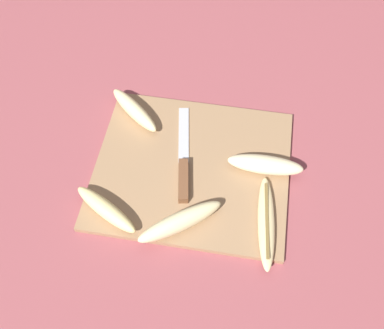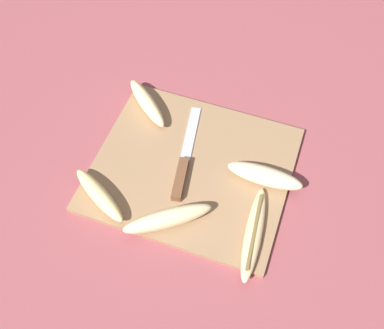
{
  "view_description": "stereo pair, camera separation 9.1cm",
  "coord_description": "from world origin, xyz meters",
  "px_view_note": "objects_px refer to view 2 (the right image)",
  "views": [
    {
      "loc": [
        0.08,
        -0.5,
        0.81
      ],
      "look_at": [
        0.0,
        0.0,
        0.02
      ],
      "focal_mm": 42.0,
      "sensor_mm": 36.0,
      "label": 1
    },
    {
      "loc": [
        0.17,
        -0.48,
        0.81
      ],
      "look_at": [
        0.0,
        0.0,
        0.02
      ],
      "focal_mm": 42.0,
      "sensor_mm": 36.0,
      "label": 2
    }
  ],
  "objects_px": {
    "banana_cream_curved": "(265,176)",
    "banana_golden_short": "(99,195)",
    "banana_soft_right": "(169,219)",
    "banana_mellow_near": "(254,233)",
    "banana_ripe_center": "(147,103)",
    "knife": "(183,168)"
  },
  "relations": [
    {
      "from": "knife",
      "to": "banana_mellow_near",
      "type": "bearing_deg",
      "value": -37.3
    },
    {
      "from": "banana_cream_curved",
      "to": "banana_mellow_near",
      "type": "bearing_deg",
      "value": -84.34
    },
    {
      "from": "banana_mellow_near",
      "to": "banana_ripe_center",
      "type": "distance_m",
      "value": 0.38
    },
    {
      "from": "knife",
      "to": "banana_ripe_center",
      "type": "relative_size",
      "value": 1.75
    },
    {
      "from": "banana_golden_short",
      "to": "banana_soft_right",
      "type": "xyz_separation_m",
      "value": [
        0.15,
        -0.0,
        0.0
      ]
    },
    {
      "from": "banana_golden_short",
      "to": "banana_soft_right",
      "type": "height_order",
      "value": "banana_soft_right"
    },
    {
      "from": "banana_golden_short",
      "to": "banana_cream_curved",
      "type": "bearing_deg",
      "value": 27.26
    },
    {
      "from": "banana_soft_right",
      "to": "banana_mellow_near",
      "type": "bearing_deg",
      "value": 10.84
    },
    {
      "from": "banana_cream_curved",
      "to": "banana_soft_right",
      "type": "relative_size",
      "value": 0.96
    },
    {
      "from": "banana_cream_curved",
      "to": "banana_soft_right",
      "type": "bearing_deg",
      "value": -133.31
    },
    {
      "from": "knife",
      "to": "banana_golden_short",
      "type": "xyz_separation_m",
      "value": [
        -0.13,
        -0.12,
        0.01
      ]
    },
    {
      "from": "banana_cream_curved",
      "to": "banana_golden_short",
      "type": "relative_size",
      "value": 1.05
    },
    {
      "from": "banana_mellow_near",
      "to": "banana_soft_right",
      "type": "xyz_separation_m",
      "value": [
        -0.16,
        -0.03,
        0.01
      ]
    },
    {
      "from": "banana_ripe_center",
      "to": "banana_golden_short",
      "type": "bearing_deg",
      "value": -89.23
    },
    {
      "from": "banana_golden_short",
      "to": "banana_soft_right",
      "type": "distance_m",
      "value": 0.15
    },
    {
      "from": "banana_golden_short",
      "to": "banana_soft_right",
      "type": "bearing_deg",
      "value": -1.32
    },
    {
      "from": "banana_cream_curved",
      "to": "banana_golden_short",
      "type": "height_order",
      "value": "banana_cream_curved"
    },
    {
      "from": "banana_mellow_near",
      "to": "banana_soft_right",
      "type": "relative_size",
      "value": 1.23
    },
    {
      "from": "knife",
      "to": "banana_cream_curved",
      "type": "relative_size",
      "value": 1.56
    },
    {
      "from": "knife",
      "to": "banana_mellow_near",
      "type": "height_order",
      "value": "banana_mellow_near"
    },
    {
      "from": "knife",
      "to": "banana_golden_short",
      "type": "bearing_deg",
      "value": -147.44
    },
    {
      "from": "banana_mellow_near",
      "to": "banana_cream_curved",
      "type": "relative_size",
      "value": 1.28
    }
  ]
}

